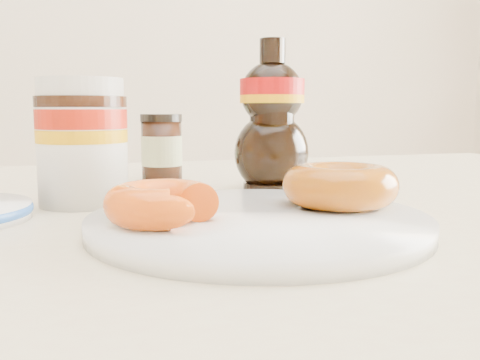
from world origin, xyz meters
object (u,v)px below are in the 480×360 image
object	(u,v)px
donut_whole	(340,185)
nutella_jar	(82,137)
donut_bitten	(162,203)
syrup_bottle	(272,115)
dark_jar	(162,148)
dining_table	(222,277)
plate	(258,222)

from	to	relation	value
donut_whole	nutella_jar	bearing A→B (deg)	144.62
donut_whole	nutella_jar	xyz separation A→B (m)	(-0.21, 0.15, 0.04)
donut_bitten	donut_whole	distance (m)	0.16
donut_bitten	nutella_jar	xyz separation A→B (m)	(-0.05, 0.18, 0.04)
donut_bitten	syrup_bottle	distance (m)	0.29
syrup_bottle	dark_jar	xyz separation A→B (m)	(-0.12, 0.12, -0.05)
donut_bitten	nutella_jar	distance (m)	0.19
nutella_jar	syrup_bottle	world-z (taller)	syrup_bottle
dark_jar	donut_bitten	bearing A→B (deg)	-99.04
donut_whole	donut_bitten	bearing A→B (deg)	-170.43
donut_whole	dark_jar	bearing A→B (deg)	108.38
nutella_jar	syrup_bottle	xyz separation A→B (m)	(0.22, 0.05, 0.02)
dark_jar	syrup_bottle	bearing A→B (deg)	-45.56
syrup_bottle	dining_table	bearing A→B (deg)	-138.62
nutella_jar	syrup_bottle	size ratio (longest dim) A/B	0.71
plate	dark_jar	size ratio (longest dim) A/B	3.01
donut_whole	syrup_bottle	distance (m)	0.21
donut_bitten	donut_whole	bearing A→B (deg)	18.40
syrup_bottle	dark_jar	size ratio (longest dim) A/B	2.00
dining_table	donut_bitten	bearing A→B (deg)	-119.89
syrup_bottle	plate	bearing A→B (deg)	-113.15
plate	dark_jar	xyz separation A→B (m)	(-0.02, 0.34, 0.04)
donut_bitten	donut_whole	xyz separation A→B (m)	(0.16, 0.03, 0.00)
donut_bitten	dining_table	bearing A→B (deg)	68.94
syrup_bottle	dark_jar	distance (m)	0.17
dining_table	plate	size ratio (longest dim) A/B	5.14
syrup_bottle	nutella_jar	bearing A→B (deg)	-167.89
nutella_jar	dining_table	bearing A→B (deg)	-10.76
donut_whole	syrup_bottle	xyz separation A→B (m)	(0.01, 0.20, 0.06)
syrup_bottle	dark_jar	bearing A→B (deg)	134.44
dining_table	dark_jar	bearing A→B (deg)	99.46
plate	dark_jar	bearing A→B (deg)	94.13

